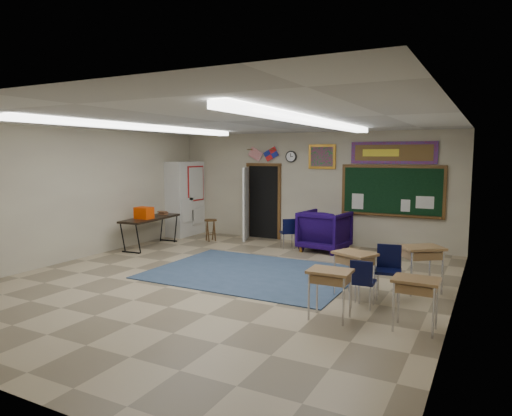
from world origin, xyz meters
The scene contains 24 objects.
floor centered at (0.00, 0.00, 0.00)m, with size 9.00×9.00×0.00m, color tan.
back_wall centered at (0.00, 4.50, 1.50)m, with size 8.00×0.04×3.00m, color #BCB599.
left_wall centered at (-4.00, 0.00, 1.50)m, with size 0.04×9.00×3.00m, color #BCB599.
right_wall centered at (4.00, 0.00, 1.50)m, with size 0.04×9.00×3.00m, color #BCB599.
ceiling centered at (0.00, 0.00, 3.00)m, with size 8.00×9.00×0.04m, color silver.
area_rug centered at (0.20, 0.80, 0.01)m, with size 4.00×3.00×0.02m, color #354866.
fluorescent_strips centered at (0.00, 0.00, 2.94)m, with size 3.86×6.00×0.10m, color white, non-canonical shape.
doorway centered at (-1.50, 4.35, 1.06)m, with size 1.10×0.89×2.16m.
chalkboard centered at (2.20, 4.46, 1.46)m, with size 2.55×0.14×1.30m.
bulletin_board centered at (2.20, 4.47, 2.45)m, with size 2.10×0.05×0.55m.
framed_art_print centered at (0.35, 4.47, 2.35)m, with size 0.75×0.05×0.65m.
wall_clock centered at (-0.55, 4.47, 2.35)m, with size 0.32×0.05×0.32m.
wall_flags centered at (-1.40, 4.44, 2.48)m, with size 1.16×0.06×0.70m, color red, non-canonical shape.
storage_cabinet centered at (-3.71, 3.85, 1.10)m, with size 0.59×1.25×2.20m.
wingback_armchair centered at (0.76, 3.61, 0.51)m, with size 1.08×1.12×1.02m, color #130536.
student_chair_reading centered at (-0.19, 3.46, 0.39)m, with size 0.39×0.39×0.78m, color black, non-canonical shape.
student_chair_desk_a centered at (2.72, -0.21, 0.39)m, with size 0.39×0.39×0.78m, color black, non-canonical shape.
student_chair_desk_b centered at (2.98, 0.41, 0.44)m, with size 0.44×0.44×0.89m, color black, non-canonical shape.
student_desk_front_left centered at (2.46, 0.20, 0.43)m, with size 0.79×0.71×0.78m.
student_desk_front_right centered at (3.42, 1.04, 0.46)m, with size 0.85×0.81×0.82m.
student_desk_back_left centered at (2.43, -0.97, 0.41)m, with size 0.62×0.47×0.74m.
student_desk_back_right centered at (3.60, -0.86, 0.41)m, with size 0.61×0.46×0.73m.
folding_table centered at (-3.43, 1.92, 0.43)m, with size 0.80×1.93×1.07m.
wooden_stool centered at (-2.50, 3.37, 0.31)m, with size 0.34×0.34×0.61m.
Camera 1 is at (4.47, -7.20, 2.40)m, focal length 32.00 mm.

